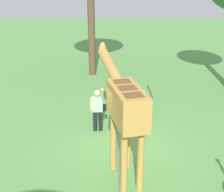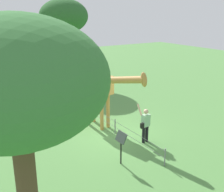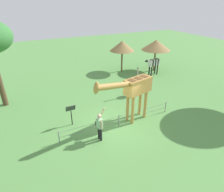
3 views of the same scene
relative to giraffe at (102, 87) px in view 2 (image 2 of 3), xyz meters
The scene contains 8 objects.
ground_plane 2.37m from the giraffe, ahead, with size 60.00×60.00×0.00m, color #568E47.
giraffe is the anchor object (origin of this frame).
visitor 2.88m from the giraffe, 17.56° to the left, with size 0.54×0.58×1.77m.
ostrich 3.87m from the giraffe, 128.91° to the right, with size 0.70×0.56×2.25m.
tree_east 9.36m from the giraffe, 38.71° to the right, with size 2.96×2.96×5.74m.
tree_west 10.64m from the giraffe, 166.65° to the left, with size 3.85×3.85×6.66m.
info_sign 3.84m from the giraffe, 19.05° to the right, with size 0.56×0.21×1.32m.
wire_fence 2.02m from the giraffe, ahead, with size 7.05×0.05×0.75m.
Camera 2 is at (10.38, -6.57, 5.73)m, focal length 44.55 mm.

